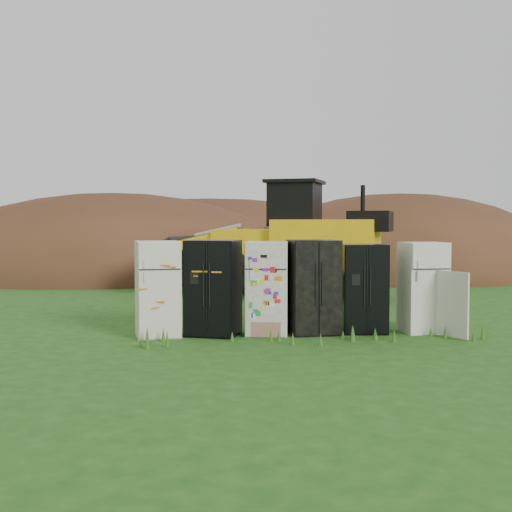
% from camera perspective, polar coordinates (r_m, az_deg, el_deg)
% --- Properties ---
extents(ground, '(120.00, 120.00, 0.00)m').
position_cam_1_polar(ground, '(11.87, 3.39, -6.93)').
color(ground, '#1C4E14').
rests_on(ground, ground).
extents(fridge_leftmost, '(0.86, 0.84, 1.72)m').
position_cam_1_polar(fridge_leftmost, '(11.62, -8.73, -2.90)').
color(fridge_leftmost, silver).
rests_on(fridge_leftmost, ground).
extents(fridge_black_side, '(1.09, 0.97, 1.73)m').
position_cam_1_polar(fridge_black_side, '(11.63, -3.83, -2.84)').
color(fridge_black_side, black).
rests_on(fridge_black_side, ground).
extents(fridge_sticker, '(0.87, 0.82, 1.70)m').
position_cam_1_polar(fridge_sticker, '(11.70, 0.97, -2.87)').
color(fridge_sticker, silver).
rests_on(fridge_sticker, ground).
extents(fridge_dark_mid, '(0.92, 0.77, 1.72)m').
position_cam_1_polar(fridge_dark_mid, '(11.81, 5.13, -2.76)').
color(fridge_dark_mid, black).
rests_on(fridge_dark_mid, ground).
extents(fridge_black_right, '(0.88, 0.76, 1.64)m').
position_cam_1_polar(fridge_black_right, '(12.07, 9.54, -2.87)').
color(fridge_black_right, black).
rests_on(fridge_black_right, ground).
extents(fridge_open_door, '(0.81, 0.75, 1.68)m').
position_cam_1_polar(fridge_open_door, '(12.36, 14.61, -2.70)').
color(fridge_open_door, silver).
rests_on(fridge_open_door, ground).
extents(wheel_loader, '(7.12, 5.00, 3.19)m').
position_cam_1_polar(wheel_loader, '(17.76, 0.96, 1.55)').
color(wheel_loader, yellow).
rests_on(wheel_loader, ground).
extents(dirt_mound_right, '(13.20, 9.68, 6.34)m').
position_cam_1_polar(dirt_mound_right, '(25.54, 12.67, -1.67)').
color(dirt_mound_right, '#3E2714').
rests_on(dirt_mound_right, ground).
extents(dirt_mound_left, '(14.84, 11.13, 6.39)m').
position_cam_1_polar(dirt_mound_left, '(25.68, -12.47, -1.64)').
color(dirt_mound_left, '#3E2714').
rests_on(dirt_mound_left, ground).
extents(dirt_mound_back, '(19.81, 13.21, 6.29)m').
position_cam_1_polar(dirt_mound_back, '(29.53, -4.06, -0.98)').
color(dirt_mound_back, '#3E2714').
rests_on(dirt_mound_back, ground).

